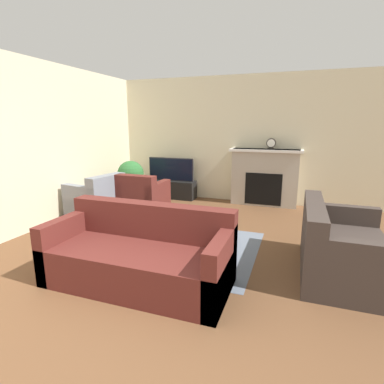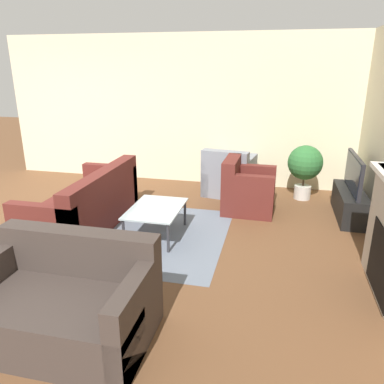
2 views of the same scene
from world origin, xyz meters
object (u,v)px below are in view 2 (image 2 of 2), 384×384
object	(u,v)px
tv	(354,173)
couch_sectional	(86,207)
armchair_accent	(246,192)
potted_plant	(305,165)
armchair_by_window	(229,177)
coffee_table	(156,210)
couch_loveseat	(64,304)

from	to	relation	value
tv	couch_sectional	distance (m)	3.84
armchair_accent	potted_plant	xyz separation A→B (m)	(-0.77, 0.88, 0.28)
armchair_by_window	armchair_accent	world-z (taller)	same
couch_sectional	armchair_by_window	xyz separation A→B (m)	(-1.85, 1.74, 0.01)
couch_sectional	potted_plant	world-z (taller)	potted_plant
couch_sectional	coffee_table	xyz separation A→B (m)	(0.06, 1.04, 0.07)
armchair_by_window	armchair_accent	bearing A→B (deg)	125.88
armchair_by_window	potted_plant	distance (m)	1.28
tv	coffee_table	size ratio (longest dim) A/B	1.18
armchair_by_window	potted_plant	world-z (taller)	potted_plant
couch_loveseat	armchair_accent	xyz separation A→B (m)	(-3.18, 1.21, 0.01)
couch_loveseat	coffee_table	bearing A→B (deg)	86.18
tv	armchair_by_window	size ratio (longest dim) A/B	1.18
couch_sectional	potted_plant	size ratio (longest dim) A/B	2.16
couch_sectional	armchair_by_window	world-z (taller)	same
armchair_by_window	armchair_accent	xyz separation A→B (m)	(0.74, 0.37, 0.00)
tv	armchair_by_window	distance (m)	2.03
tv	coffee_table	xyz separation A→B (m)	(1.26, -2.59, -0.32)
armchair_by_window	coffee_table	size ratio (longest dim) A/B	1.00
tv	coffee_table	world-z (taller)	tv
armchair_accent	potted_plant	size ratio (longest dim) A/B	0.90
armchair_accent	couch_loveseat	bearing A→B (deg)	160.41
couch_sectional	potted_plant	xyz separation A→B (m)	(-1.88, 2.99, 0.29)
couch_loveseat	armchair_by_window	world-z (taller)	same
coffee_table	potted_plant	bearing A→B (deg)	134.83
armchair_accent	coffee_table	size ratio (longest dim) A/B	0.89
armchair_accent	coffee_table	xyz separation A→B (m)	(1.17, -1.07, 0.05)
couch_loveseat	potted_plant	world-z (taller)	potted_plant
armchair_by_window	potted_plant	size ratio (longest dim) A/B	1.01
couch_sectional	armchair_accent	bearing A→B (deg)	117.75
armchair_accent	potted_plant	world-z (taller)	potted_plant
coffee_table	potted_plant	size ratio (longest dim) A/B	1.01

